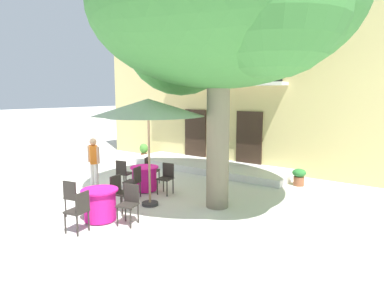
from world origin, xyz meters
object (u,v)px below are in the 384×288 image
Objects in this scene: ground_planter_left at (144,150)px; cafe_chair_middle_3 at (150,169)px; cafe_chair_middle_0 at (123,172)px; plane_tree at (217,12)px; cafe_chair_middle_1 at (134,180)px; cafe_table_near_tree at (100,204)px; pedestrian_near_entrance at (94,161)px; cafe_chair_near_tree_2 at (129,201)px; cafe_chair_near_tree_0 at (73,196)px; cafe_chair_near_tree_3 at (119,190)px; cafe_table_middle at (145,178)px; cafe_chair_middle_2 at (166,176)px; cafe_chair_near_tree_1 at (79,209)px; cafe_umbrella at (148,108)px; ground_planter_right at (299,176)px.

cafe_chair_middle_3 is at bearing -43.06° from ground_planter_left.
cafe_chair_middle_3 is at bearing 67.95° from cafe_chair_middle_0.
cafe_chair_middle_1 is (-2.22, -0.83, -4.46)m from plane_tree.
cafe_table_near_tree is 2.80m from pedestrian_near_entrance.
cafe_chair_near_tree_0 is at bearing -160.64° from cafe_chair_near_tree_2.
pedestrian_near_entrance is (-1.63, -0.13, 0.39)m from cafe_chair_middle_1.
cafe_table_middle is at bearing 113.55° from cafe_chair_near_tree_3.
plane_tree is 5.05m from cafe_chair_middle_1.
cafe_chair_near_tree_0 is 1.00× the size of cafe_chair_middle_2.
cafe_chair_near_tree_2 is 3.25m from pedestrian_near_entrance.
cafe_chair_near_tree_0 is 0.56× the size of pedestrian_near_entrance.
cafe_table_near_tree is 1.27× the size of ground_planter_left.
cafe_chair_middle_1 reaches higher than cafe_table_near_tree.
cafe_chair_middle_2 and cafe_chair_middle_3 have the same top height.
plane_tree is 5.23m from cafe_table_middle.
cafe_chair_near_tree_2 and cafe_chair_middle_2 have the same top height.
cafe_table_near_tree is 3.32m from cafe_chair_middle_3.
cafe_chair_middle_1 is 6.17m from ground_planter_left.
cafe_umbrella is at bearing 91.04° from cafe_chair_near_tree_1.
ground_planter_right is (7.48, -0.48, -0.06)m from ground_planter_left.
cafe_table_middle is 1.27× the size of ground_planter_left.
cafe_chair_near_tree_0 is 2.65m from cafe_table_middle.
cafe_chair_near_tree_0 is at bearing -119.82° from ground_planter_right.
cafe_chair_near_tree_2 is (1.42, 0.50, 0.00)m from cafe_chair_near_tree_0.
cafe_chair_near_tree_2 is at bearing 19.36° from cafe_chair_near_tree_0.
cafe_chair_middle_0 is 1.34× the size of ground_planter_left.
pedestrian_near_entrance is (-0.63, -0.62, 0.39)m from cafe_chair_middle_0.
plane_tree is 5.69m from cafe_chair_near_tree_1.
cafe_chair_near_tree_1 is 8.60m from ground_planter_left.
cafe_chair_middle_1 and cafe_chair_middle_2 have the same top height.
cafe_table_near_tree is 1.54× the size of ground_planter_right.
cafe_umbrella is 5.18× the size of ground_planter_right.
pedestrian_near_entrance is at bearing -154.01° from cafe_chair_middle_2.
cafe_chair_near_tree_0 and cafe_chair_middle_1 have the same top height.
pedestrian_near_entrance is (-1.53, 1.80, 0.39)m from cafe_chair_near_tree_0.
cafe_umbrella is (1.08, -0.91, 2.22)m from cafe_table_middle.
cafe_chair_middle_3 is (-0.37, 0.65, 0.14)m from cafe_table_middle.
cafe_chair_near_tree_0 and cafe_chair_near_tree_3 have the same top height.
cafe_table_near_tree is at bearing -115.25° from ground_planter_right.
cafe_chair_middle_2 reaches higher than cafe_table_middle.
cafe_chair_near_tree_0 is 1.05× the size of cafe_table_middle.
cafe_chair_near_tree_1 is at bearing -70.33° from cafe_table_middle.
cafe_chair_middle_1 is (1.00, -0.49, 0.00)m from cafe_chair_middle_0.
plane_tree is 5.51m from cafe_chair_middle_0.
ground_planter_left is (-4.02, 6.53, -0.15)m from cafe_chair_near_tree_0.
cafe_chair_near_tree_2 is at bearing -69.45° from cafe_chair_middle_2.
ground_planter_left is at bearing 131.85° from cafe_chair_middle_1.
pedestrian_near_entrance is (-2.96, 1.30, 0.39)m from cafe_chair_near_tree_2.
cafe_chair_near_tree_2 reaches higher than cafe_table_near_tree.
plane_tree is 7.88× the size of cafe_chair_middle_1.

